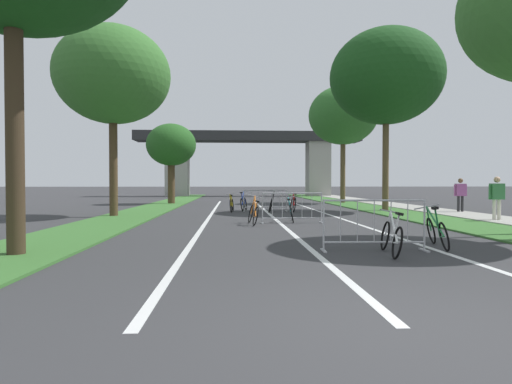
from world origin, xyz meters
name	(u,v)px	position (x,y,z in m)	size (l,w,h in m)	color
ground_plane	(404,329)	(0.00, 0.00, 0.00)	(300.00, 300.00, 0.00)	#333335
grass_verge_left	(157,207)	(-5.84, 20.06, 0.03)	(2.37, 49.04, 0.05)	#386B2D
grass_verge_right	(364,207)	(5.84, 20.06, 0.03)	(2.37, 49.04, 0.05)	#386B2D
sidewalk_path_right	(403,206)	(8.08, 20.06, 0.04)	(2.12, 49.04, 0.08)	#9E9B93
lane_stripe_center	(271,215)	(0.00, 14.19, 0.00)	(0.14, 28.37, 0.01)	silver
lane_stripe_right_lane	(330,215)	(2.56, 14.19, 0.00)	(0.14, 28.37, 0.01)	silver
lane_stripe_left_lane	(210,216)	(-2.56, 14.19, 0.00)	(0.14, 28.37, 0.01)	silver
overpass_bridge	(248,152)	(0.00, 40.53, 4.55)	(23.10, 2.97, 6.62)	#2D2D30
tree_left_maple_mid	(113,76)	(-6.46, 13.78, 5.72)	(4.61, 4.61, 7.70)	#4C3823
tree_left_oak_mid	(171,145)	(-5.61, 24.27, 3.81)	(3.21, 3.21, 5.23)	#4C3823
tree_right_oak_near	(386,77)	(5.77, 16.47, 6.49)	(5.38, 5.38, 8.79)	brown
tree_right_pine_near	(343,116)	(5.81, 24.67, 5.91)	(4.62, 4.62, 7.89)	brown
crowd_barrier_nearest	(374,226)	(1.25, 4.58, 0.52)	(2.13, 0.50, 1.05)	#ADADB2
crowd_barrier_second	(292,208)	(0.42, 10.65, 0.52)	(2.14, 0.55, 1.05)	#ADADB2
crowd_barrier_third	(265,201)	(-0.05, 16.72, 0.52)	(2.12, 0.46, 1.05)	#ADADB2
bicycle_green_0	(437,231)	(2.73, 4.96, 0.36)	(0.53, 1.70, 0.91)	black
bicycle_blue_1	(244,203)	(-1.08, 17.24, 0.36)	(0.52, 1.65, 0.99)	black
bicycle_teal_2	(291,212)	(0.45, 11.21, 0.36)	(0.51, 1.64, 0.90)	black
bicycle_red_3	(293,204)	(1.24, 16.27, 0.38)	(0.50, 1.67, 0.95)	black
bicycle_white_4	(391,237)	(1.43, 4.13, 0.35)	(0.59, 1.69, 0.86)	black
bicycle_orange_5	(253,213)	(-0.93, 10.26, 0.37)	(0.54, 1.71, 0.99)	black
bicycle_yellow_6	(232,205)	(-1.67, 16.34, 0.35)	(0.43, 1.58, 0.90)	black
bicycle_black_7	(271,204)	(0.20, 16.30, 0.38)	(0.66, 1.77, 1.02)	black
pedestrian_in_red_jacket	(460,192)	(8.70, 14.97, 0.97)	(0.58, 0.30, 1.59)	#262628
pedestrian_waiting	(497,194)	(7.73, 10.74, 0.98)	(0.58, 0.28, 1.61)	beige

